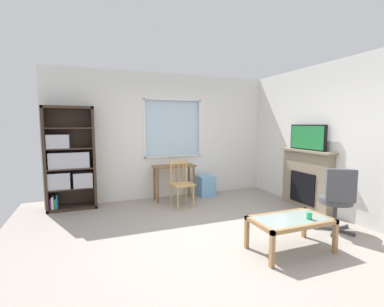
{
  "coord_description": "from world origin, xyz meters",
  "views": [
    {
      "loc": [
        -1.61,
        -3.46,
        1.64
      ],
      "look_at": [
        0.05,
        0.82,
        1.14
      ],
      "focal_mm": 25.22,
      "sensor_mm": 36.0,
      "label": 1
    }
  ],
  "objects_px": {
    "sippy_cup": "(309,216)",
    "wooden_chair": "(181,183)",
    "tv": "(308,137)",
    "office_chair": "(337,197)",
    "coffee_table": "(291,223)",
    "desk_under_window": "(174,172)",
    "fireplace": "(306,179)",
    "bookshelf": "(69,162)",
    "plastic_drawer_unit": "(205,186)"
  },
  "relations": [
    {
      "from": "sippy_cup",
      "to": "wooden_chair",
      "type": "bearing_deg",
      "value": 109.91
    },
    {
      "from": "tv",
      "to": "office_chair",
      "type": "height_order",
      "value": "tv"
    },
    {
      "from": "tv",
      "to": "coffee_table",
      "type": "relative_size",
      "value": 0.85
    },
    {
      "from": "desk_under_window",
      "to": "fireplace",
      "type": "relative_size",
      "value": 0.73
    },
    {
      "from": "wooden_chair",
      "to": "tv",
      "type": "height_order",
      "value": "tv"
    },
    {
      "from": "desk_under_window",
      "to": "wooden_chair",
      "type": "height_order",
      "value": "wooden_chair"
    },
    {
      "from": "wooden_chair",
      "to": "office_chair",
      "type": "distance_m",
      "value": 2.75
    },
    {
      "from": "desk_under_window",
      "to": "sippy_cup",
      "type": "xyz_separation_m",
      "value": [
        0.88,
        -2.96,
        -0.13
      ]
    },
    {
      "from": "bookshelf",
      "to": "sippy_cup",
      "type": "relative_size",
      "value": 21.98
    },
    {
      "from": "desk_under_window",
      "to": "office_chair",
      "type": "bearing_deg",
      "value": -56.6
    },
    {
      "from": "fireplace",
      "to": "tv",
      "type": "distance_m",
      "value": 0.81
    },
    {
      "from": "plastic_drawer_unit",
      "to": "coffee_table",
      "type": "height_order",
      "value": "plastic_drawer_unit"
    },
    {
      "from": "bookshelf",
      "to": "plastic_drawer_unit",
      "type": "xyz_separation_m",
      "value": [
        2.84,
        -0.06,
        -0.69
      ]
    },
    {
      "from": "desk_under_window",
      "to": "tv",
      "type": "relative_size",
      "value": 1.04
    },
    {
      "from": "bookshelf",
      "to": "fireplace",
      "type": "xyz_separation_m",
      "value": [
        4.31,
        -1.6,
        -0.34
      ]
    },
    {
      "from": "coffee_table",
      "to": "fireplace",
      "type": "bearing_deg",
      "value": 40.99
    },
    {
      "from": "tv",
      "to": "sippy_cup",
      "type": "bearing_deg",
      "value": -132.59
    },
    {
      "from": "coffee_table",
      "to": "sippy_cup",
      "type": "xyz_separation_m",
      "value": [
        0.19,
        -0.11,
        0.11
      ]
    },
    {
      "from": "plastic_drawer_unit",
      "to": "wooden_chair",
      "type": "bearing_deg",
      "value": -144.11
    },
    {
      "from": "bookshelf",
      "to": "fireplace",
      "type": "distance_m",
      "value": 4.62
    },
    {
      "from": "coffee_table",
      "to": "plastic_drawer_unit",
      "type": "bearing_deg",
      "value": 88.34
    },
    {
      "from": "wooden_chair",
      "to": "office_chair",
      "type": "height_order",
      "value": "office_chair"
    },
    {
      "from": "wooden_chair",
      "to": "fireplace",
      "type": "relative_size",
      "value": 0.72
    },
    {
      "from": "desk_under_window",
      "to": "plastic_drawer_unit",
      "type": "distance_m",
      "value": 0.86
    },
    {
      "from": "office_chair",
      "to": "fireplace",
      "type": "bearing_deg",
      "value": 66.2
    },
    {
      "from": "coffee_table",
      "to": "sippy_cup",
      "type": "height_order",
      "value": "sippy_cup"
    },
    {
      "from": "bookshelf",
      "to": "wooden_chair",
      "type": "xyz_separation_m",
      "value": [
        2.06,
        -0.62,
        -0.45
      ]
    },
    {
      "from": "wooden_chair",
      "to": "office_chair",
      "type": "xyz_separation_m",
      "value": [
        1.75,
        -2.12,
        0.09
      ]
    },
    {
      "from": "wooden_chair",
      "to": "tv",
      "type": "distance_m",
      "value": 2.61
    },
    {
      "from": "bookshelf",
      "to": "desk_under_window",
      "type": "height_order",
      "value": "bookshelf"
    },
    {
      "from": "desk_under_window",
      "to": "coffee_table",
      "type": "bearing_deg",
      "value": -76.47
    },
    {
      "from": "plastic_drawer_unit",
      "to": "coffee_table",
      "type": "xyz_separation_m",
      "value": [
        -0.08,
        -2.9,
        0.14
      ]
    },
    {
      "from": "desk_under_window",
      "to": "tv",
      "type": "xyz_separation_m",
      "value": [
        2.22,
        -1.49,
        0.78
      ]
    },
    {
      "from": "bookshelf",
      "to": "plastic_drawer_unit",
      "type": "bearing_deg",
      "value": -1.21
    },
    {
      "from": "tv",
      "to": "office_chair",
      "type": "distance_m",
      "value": 1.5
    },
    {
      "from": "bookshelf",
      "to": "plastic_drawer_unit",
      "type": "distance_m",
      "value": 2.92
    },
    {
      "from": "office_chair",
      "to": "desk_under_window",
      "type": "bearing_deg",
      "value": 123.4
    },
    {
      "from": "sippy_cup",
      "to": "office_chair",
      "type": "bearing_deg",
      "value": 20.63
    },
    {
      "from": "tv",
      "to": "sippy_cup",
      "type": "height_order",
      "value": "tv"
    },
    {
      "from": "sippy_cup",
      "to": "bookshelf",
      "type": "bearing_deg",
      "value": 133.84
    },
    {
      "from": "bookshelf",
      "to": "tv",
      "type": "height_order",
      "value": "bookshelf"
    },
    {
      "from": "bookshelf",
      "to": "tv",
      "type": "bearing_deg",
      "value": -20.48
    },
    {
      "from": "bookshelf",
      "to": "fireplace",
      "type": "relative_size",
      "value": 1.59
    },
    {
      "from": "fireplace",
      "to": "coffee_table",
      "type": "xyz_separation_m",
      "value": [
        -1.56,
        -1.35,
        -0.2
      ]
    },
    {
      "from": "bookshelf",
      "to": "coffee_table",
      "type": "xyz_separation_m",
      "value": [
        2.76,
        -2.96,
        -0.54
      ]
    },
    {
      "from": "desk_under_window",
      "to": "office_chair",
      "type": "height_order",
      "value": "office_chair"
    },
    {
      "from": "fireplace",
      "to": "office_chair",
      "type": "xyz_separation_m",
      "value": [
        -0.5,
        -1.14,
        -0.02
      ]
    },
    {
      "from": "bookshelf",
      "to": "office_chair",
      "type": "bearing_deg",
      "value": -35.77
    },
    {
      "from": "desk_under_window",
      "to": "sippy_cup",
      "type": "height_order",
      "value": "desk_under_window"
    },
    {
      "from": "desk_under_window",
      "to": "coffee_table",
      "type": "xyz_separation_m",
      "value": [
        0.69,
        -2.85,
        -0.24
      ]
    }
  ]
}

